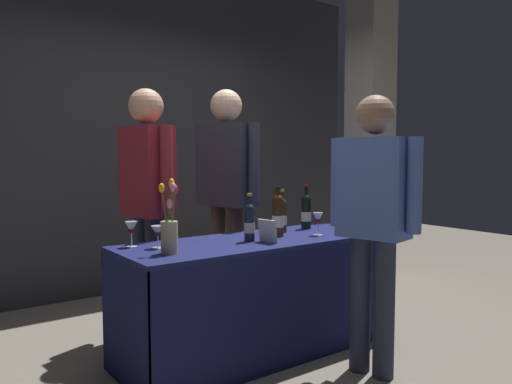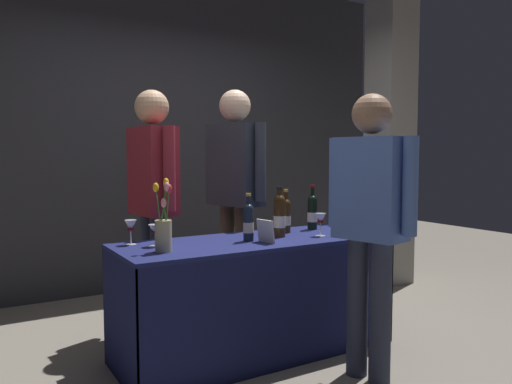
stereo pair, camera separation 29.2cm
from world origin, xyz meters
TOP-DOWN VIEW (x-y plane):
  - ground_plane at (0.00, 0.00)m, footprint 12.00×12.00m
  - back_partition at (0.00, 1.92)m, footprint 5.19×0.12m
  - concrete_pillar at (2.05, 0.87)m, footprint 0.36×0.36m
  - tasting_table at (0.00, 0.00)m, footprint 1.76×0.65m
  - featured_wine_bottle at (-0.08, -0.04)m, footprint 0.07×0.07m
  - display_bottle_0 at (0.18, -0.00)m, footprint 0.08×0.08m
  - display_bottle_1 at (0.31, 0.13)m, footprint 0.07×0.07m
  - display_bottle_2 at (0.56, 0.15)m, footprint 0.07×0.07m
  - display_bottle_3 at (0.71, -0.10)m, footprint 0.07×0.07m
  - wine_glass_near_vendor at (0.43, -0.11)m, footprint 0.07×0.07m
  - wine_glass_mid at (-0.63, 0.09)m, footprint 0.08×0.08m
  - wine_glass_near_taster at (-0.74, 0.21)m, footprint 0.07×0.07m
  - flower_vase at (-0.65, -0.09)m, footprint 0.10×0.09m
  - brochure_stand at (-0.02, -0.14)m, footprint 0.05×0.14m
  - vendor_presenter at (0.23, 0.69)m, footprint 0.31×0.63m
  - vendor_assistant at (-0.45, 0.63)m, footprint 0.25×0.56m
  - taster_foreground_right at (0.35, -0.65)m, footprint 0.30×0.54m

SIDE VIEW (x-z plane):
  - ground_plane at x=0.00m, z-range 0.00..0.00m
  - tasting_table at x=0.00m, z-range 0.14..0.87m
  - brochure_stand at x=-0.02m, z-range 0.73..0.87m
  - wine_glass_mid at x=-0.63m, z-range 0.76..0.89m
  - wine_glass_near_taster at x=-0.74m, z-range 0.77..0.91m
  - wine_glass_near_vendor at x=0.43m, z-range 0.77..0.92m
  - display_bottle_1 at x=0.31m, z-range 0.71..1.00m
  - featured_wine_bottle at x=-0.08m, z-range 0.71..1.01m
  - display_bottle_2 at x=0.56m, z-range 0.70..1.02m
  - flower_vase at x=-0.65m, z-range 0.66..1.06m
  - display_bottle_3 at x=0.71m, z-range 0.71..1.01m
  - display_bottle_0 at x=0.18m, z-range 0.71..1.04m
  - taster_foreground_right at x=0.35m, z-range 0.15..1.75m
  - vendor_assistant at x=-0.45m, z-range 0.17..1.88m
  - vendor_presenter at x=0.23m, z-range 0.19..1.95m
  - back_partition at x=0.00m, z-range 0.00..3.05m
  - concrete_pillar at x=2.05m, z-range 0.00..3.53m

